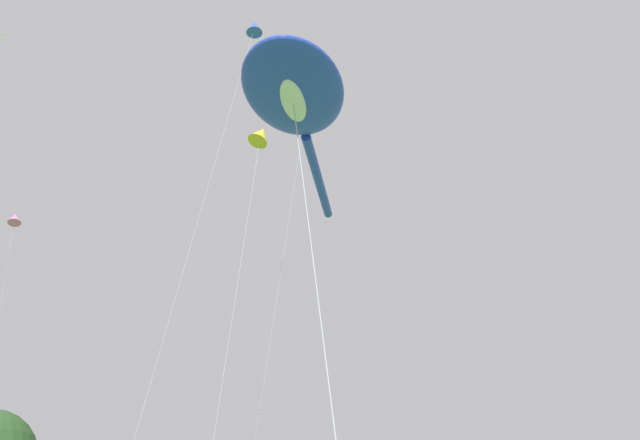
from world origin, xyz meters
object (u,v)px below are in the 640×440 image
(big_show_kite, at_px, (295,95))
(small_kite_bird_shape, at_px, (14,222))
(small_kite_stunt_black, at_px, (260,137))
(small_kite_tiny_distant, at_px, (253,31))
(small_kite_streamer_purple, at_px, (303,132))

(big_show_kite, bearing_deg, small_kite_bird_shape, -124.45)
(small_kite_bird_shape, bearing_deg, small_kite_stunt_black, 116.92)
(big_show_kite, bearing_deg, small_kite_tiny_distant, -157.74)
(small_kite_bird_shape, bearing_deg, small_kite_tiny_distant, 133.85)
(small_kite_bird_shape, height_order, small_kite_stunt_black, small_kite_stunt_black)
(big_show_kite, distance_m, small_kite_bird_shape, 15.41)
(small_kite_stunt_black, height_order, small_kite_tiny_distant, small_kite_tiny_distant)
(big_show_kite, relative_size, small_kite_tiny_distant, 0.53)
(small_kite_streamer_purple, xyz_separation_m, small_kite_bird_shape, (-12.55, 1.52, -8.31))
(small_kite_tiny_distant, bearing_deg, small_kite_stunt_black, -113.13)
(small_kite_stunt_black, distance_m, small_kite_tiny_distant, 8.38)
(small_kite_streamer_purple, xyz_separation_m, small_kite_tiny_distant, (-6.23, -5.28, -0.20))
(small_kite_bird_shape, height_order, small_kite_tiny_distant, small_kite_tiny_distant)
(small_kite_streamer_purple, distance_m, small_kite_tiny_distant, 8.17)
(small_kite_streamer_purple, height_order, small_kite_stunt_black, small_kite_streamer_purple)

